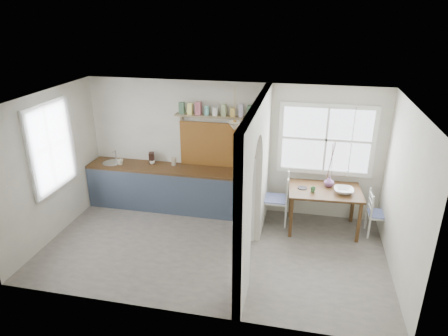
% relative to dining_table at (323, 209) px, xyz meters
% --- Properties ---
extents(floor, '(5.80, 3.20, 0.01)m').
position_rel_dining_table_xyz_m(floor, '(-1.85, -1.08, -0.40)').
color(floor, gray).
rests_on(floor, ground).
extents(ceiling, '(5.80, 3.20, 0.01)m').
position_rel_dining_table_xyz_m(ceiling, '(-1.85, -1.08, 2.20)').
color(ceiling, beige).
rests_on(ceiling, walls).
extents(walls, '(5.81, 3.21, 2.60)m').
position_rel_dining_table_xyz_m(walls, '(-1.85, -1.08, 0.90)').
color(walls, beige).
rests_on(walls, floor).
extents(partition, '(0.12, 3.20, 2.60)m').
position_rel_dining_table_xyz_m(partition, '(-1.15, -1.02, 1.05)').
color(partition, beige).
rests_on(partition, floor).
extents(kitchen_window, '(0.10, 1.16, 1.50)m').
position_rel_dining_table_xyz_m(kitchen_window, '(-4.72, -1.08, 1.25)').
color(kitchen_window, white).
rests_on(kitchen_window, walls).
extents(nook_window, '(1.76, 0.10, 1.30)m').
position_rel_dining_table_xyz_m(nook_window, '(-0.05, 0.48, 1.20)').
color(nook_window, white).
rests_on(nook_window, walls).
extents(counter, '(3.50, 0.60, 0.90)m').
position_rel_dining_table_xyz_m(counter, '(-2.98, 0.25, 0.05)').
color(counter, '#54381E').
rests_on(counter, floor).
extents(sink, '(0.40, 0.40, 0.02)m').
position_rel_dining_table_xyz_m(sink, '(-4.28, 0.22, 0.49)').
color(sink, '#B9BABA').
rests_on(sink, counter).
extents(backsplash, '(1.65, 0.03, 0.90)m').
position_rel_dining_table_xyz_m(backsplash, '(-2.05, 0.50, 0.95)').
color(backsplash, '#965B24').
rests_on(backsplash, walls).
extents(shelf, '(1.75, 0.20, 0.21)m').
position_rel_dining_table_xyz_m(shelf, '(-2.05, 0.41, 1.61)').
color(shelf, '#947D58').
rests_on(shelf, walls).
extents(pendant_lamp, '(0.26, 0.26, 0.16)m').
position_rel_dining_table_xyz_m(pendant_lamp, '(-1.70, 0.07, 1.48)').
color(pendant_lamp, '#F0E7C5').
rests_on(pendant_lamp, ceiling).
extents(utensil_rail, '(0.02, 0.50, 0.02)m').
position_rel_dining_table_xyz_m(utensil_rail, '(-1.24, -0.18, 1.05)').
color(utensil_rail, '#B9BABA').
rests_on(utensil_rail, partition).
extents(dining_table, '(1.34, 0.93, 0.81)m').
position_rel_dining_table_xyz_m(dining_table, '(0.00, 0.00, 0.00)').
color(dining_table, '#54381E').
rests_on(dining_table, floor).
extents(chair_left, '(0.46, 0.46, 0.99)m').
position_rel_dining_table_xyz_m(chair_left, '(-0.88, 0.08, 0.09)').
color(chair_left, silver).
rests_on(chair_left, floor).
extents(chair_right, '(0.40, 0.40, 0.84)m').
position_rel_dining_table_xyz_m(chair_right, '(0.98, 0.00, 0.02)').
color(chair_right, silver).
rests_on(chair_right, floor).
extents(kettle, '(0.25, 0.22, 0.26)m').
position_rel_dining_table_xyz_m(kettle, '(-1.38, 0.18, 0.63)').
color(kettle, white).
rests_on(kettle, counter).
extents(mug_a, '(0.15, 0.15, 0.11)m').
position_rel_dining_table_xyz_m(mug_a, '(-4.07, 0.16, 0.55)').
color(mug_a, beige).
rests_on(mug_a, counter).
extents(mug_b, '(0.11, 0.11, 0.08)m').
position_rel_dining_table_xyz_m(mug_b, '(-3.44, 0.32, 0.54)').
color(mug_b, white).
rests_on(mug_b, counter).
extents(knife_block, '(0.14, 0.17, 0.23)m').
position_rel_dining_table_xyz_m(knife_block, '(-3.47, 0.37, 0.61)').
color(knife_block, black).
rests_on(knife_block, counter).
extents(jar, '(0.11, 0.11, 0.16)m').
position_rel_dining_table_xyz_m(jar, '(-2.99, 0.36, 0.58)').
color(jar, tan).
rests_on(jar, counter).
extents(towel_magenta, '(0.02, 0.03, 0.61)m').
position_rel_dining_table_xyz_m(towel_magenta, '(-1.27, -0.09, -0.13)').
color(towel_magenta, '#B22A50').
rests_on(towel_magenta, counter).
extents(towel_orange, '(0.02, 0.03, 0.55)m').
position_rel_dining_table_xyz_m(towel_orange, '(-1.27, -0.12, -0.15)').
color(towel_orange, orange).
rests_on(towel_orange, counter).
extents(bowl, '(0.35, 0.35, 0.08)m').
position_rel_dining_table_xyz_m(bowl, '(0.32, -0.06, 0.45)').
color(bowl, white).
rests_on(bowl, dining_table).
extents(table_cup, '(0.10, 0.10, 0.09)m').
position_rel_dining_table_xyz_m(table_cup, '(-0.22, -0.14, 0.45)').
color(table_cup, '#3D7040').
rests_on(table_cup, dining_table).
extents(plate, '(0.21, 0.21, 0.01)m').
position_rel_dining_table_xyz_m(plate, '(-0.41, -0.02, 0.41)').
color(plate, black).
rests_on(plate, dining_table).
extents(vase, '(0.20, 0.20, 0.19)m').
position_rel_dining_table_xyz_m(vase, '(0.07, 0.16, 0.50)').
color(vase, '#794B7E').
rests_on(vase, dining_table).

